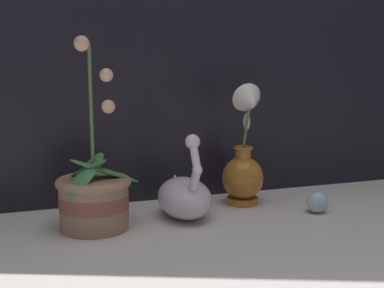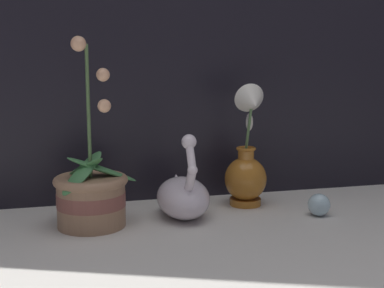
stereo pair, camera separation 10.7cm
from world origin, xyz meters
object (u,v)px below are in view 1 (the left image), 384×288
at_px(swan_figurine, 184,195).
at_px(glass_sphere, 317,202).
at_px(orchid_potted_plant, 94,196).
at_px(blue_vase, 244,166).

xyz_separation_m(swan_figurine, glass_sphere, (0.32, -0.07, -0.03)).
bearing_deg(orchid_potted_plant, blue_vase, 10.52).
distance_m(blue_vase, glass_sphere, 0.20).
bearing_deg(blue_vase, glass_sphere, -42.25).
height_order(blue_vase, glass_sphere, blue_vase).
distance_m(swan_figurine, glass_sphere, 0.33).
distance_m(orchid_potted_plant, swan_figurine, 0.22).
xyz_separation_m(orchid_potted_plant, glass_sphere, (0.53, -0.05, -0.05)).
xyz_separation_m(orchid_potted_plant, blue_vase, (0.40, 0.07, 0.03)).
relative_size(orchid_potted_plant, glass_sphere, 7.84).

